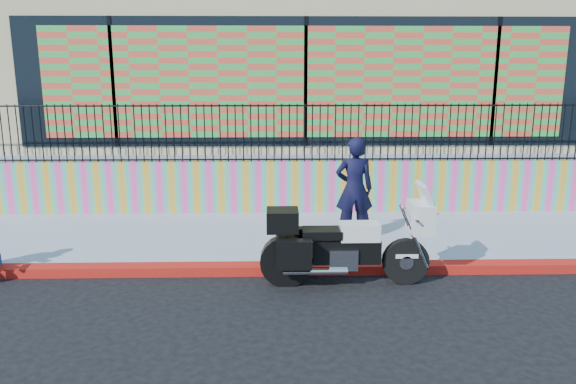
{
  "coord_description": "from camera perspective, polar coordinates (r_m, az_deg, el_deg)",
  "views": [
    {
      "loc": [
        -0.68,
        -8.41,
        3.24
      ],
      "look_at": [
        -0.46,
        1.2,
        1.05
      ],
      "focal_mm": 35.0,
      "sensor_mm": 36.0,
      "label": 1
    }
  ],
  "objects": [
    {
      "name": "ground",
      "position": [
        9.03,
        3.1,
        -8.19
      ],
      "size": [
        90.0,
        90.0,
        0.0
      ],
      "primitive_type": "plane",
      "color": "black",
      "rests_on": "ground"
    },
    {
      "name": "red_curb",
      "position": [
        9.01,
        3.11,
        -7.75
      ],
      "size": [
        16.0,
        0.3,
        0.15
      ],
      "primitive_type": "cube",
      "color": "#A50B12",
      "rests_on": "ground"
    },
    {
      "name": "sidewalk",
      "position": [
        10.56,
        2.42,
        -4.61
      ],
      "size": [
        16.0,
        3.0,
        0.15
      ],
      "primitive_type": "cube",
      "color": "#989FB6",
      "rests_on": "ground"
    },
    {
      "name": "mural_wall",
      "position": [
        11.95,
        1.96,
        0.56
      ],
      "size": [
        16.0,
        0.2,
        1.1
      ],
      "primitive_type": "cube",
      "color": "#FF43A0",
      "rests_on": "sidewalk"
    },
    {
      "name": "metal_fence",
      "position": [
        11.76,
        2.0,
        6.04
      ],
      "size": [
        15.8,
        0.04,
        1.2
      ],
      "primitive_type": null,
      "color": "black",
      "rests_on": "mural_wall"
    },
    {
      "name": "elevated_platform",
      "position": [
        16.97,
        0.97,
        3.97
      ],
      "size": [
        16.0,
        10.0,
        1.25
      ],
      "primitive_type": "cube",
      "color": "#989FB6",
      "rests_on": "ground"
    },
    {
      "name": "storefront_building",
      "position": [
        16.55,
        1.04,
        12.86
      ],
      "size": [
        14.0,
        8.06,
        4.0
      ],
      "color": "#C8B885",
      "rests_on": "elevated_platform"
    },
    {
      "name": "police_motorcycle",
      "position": [
        8.41,
        5.63,
        -5.15
      ],
      "size": [
        2.49,
        0.82,
        1.55
      ],
      "color": "black",
      "rests_on": "ground"
    },
    {
      "name": "police_officer",
      "position": [
        10.06,
        6.75,
        0.33
      ],
      "size": [
        0.68,
        0.45,
        1.85
      ],
      "primitive_type": "imported",
      "rotation": [
        0.0,
        0.0,
        3.16
      ],
      "color": "black",
      "rests_on": "sidewalk"
    }
  ]
}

